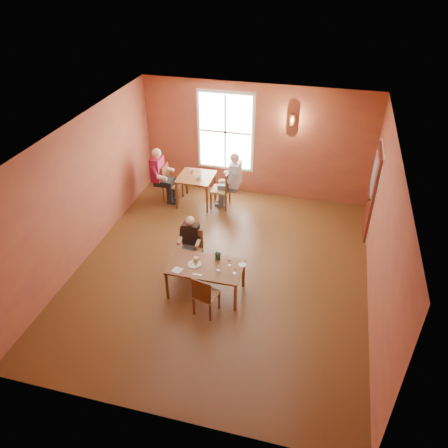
% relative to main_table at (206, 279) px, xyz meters
% --- Properties ---
extents(ground, '(6.00, 7.00, 0.01)m').
position_rel_main_table_xyz_m(ground, '(0.12, 0.74, -0.33)').
color(ground, brown).
rests_on(ground, ground).
extents(wall_back, '(6.00, 0.04, 3.00)m').
position_rel_main_table_xyz_m(wall_back, '(0.12, 4.24, 1.17)').
color(wall_back, brown).
rests_on(wall_back, ground).
extents(wall_front, '(6.00, 0.04, 3.00)m').
position_rel_main_table_xyz_m(wall_front, '(0.12, -2.76, 1.17)').
color(wall_front, brown).
rests_on(wall_front, ground).
extents(wall_left, '(0.04, 7.00, 3.00)m').
position_rel_main_table_xyz_m(wall_left, '(-2.88, 0.74, 1.17)').
color(wall_left, brown).
rests_on(wall_left, ground).
extents(wall_right, '(0.04, 7.00, 3.00)m').
position_rel_main_table_xyz_m(wall_right, '(3.12, 0.74, 1.17)').
color(wall_right, brown).
rests_on(wall_right, ground).
extents(ceiling, '(6.00, 7.00, 0.04)m').
position_rel_main_table_xyz_m(ceiling, '(0.12, 0.74, 2.67)').
color(ceiling, white).
rests_on(ceiling, wall_back).
extents(window, '(1.36, 0.10, 1.96)m').
position_rel_main_table_xyz_m(window, '(-0.68, 4.19, 1.37)').
color(window, white).
rests_on(window, wall_back).
extents(door, '(0.12, 1.04, 2.10)m').
position_rel_main_table_xyz_m(door, '(3.06, 3.04, 0.72)').
color(door, maroon).
rests_on(door, ground).
extents(wall_sconce, '(0.16, 0.16, 0.28)m').
position_rel_main_table_xyz_m(wall_sconce, '(1.02, 4.14, 1.87)').
color(wall_sconce, brown).
rests_on(wall_sconce, wall_back).
extents(main_table, '(1.43, 0.80, 0.67)m').
position_rel_main_table_xyz_m(main_table, '(0.00, 0.00, 0.00)').
color(main_table, brown).
rests_on(main_table, ground).
extents(chair_diner_main, '(0.39, 0.39, 0.89)m').
position_rel_main_table_xyz_m(chair_diner_main, '(-0.50, 0.65, 0.11)').
color(chair_diner_main, '#4E2913').
rests_on(chair_diner_main, ground).
extents(diner_main, '(0.45, 0.45, 1.12)m').
position_rel_main_table_xyz_m(diner_main, '(-0.50, 0.62, 0.22)').
color(diner_main, black).
rests_on(diner_main, ground).
extents(chair_empty, '(0.46, 0.46, 0.87)m').
position_rel_main_table_xyz_m(chair_empty, '(0.16, -0.51, 0.10)').
color(chair_empty, '#522718').
rests_on(chair_empty, ground).
extents(plate_food, '(0.31, 0.31, 0.03)m').
position_rel_main_table_xyz_m(plate_food, '(-0.22, -0.02, 0.35)').
color(plate_food, white).
rests_on(plate_food, main_table).
extents(sandwich, '(0.09, 0.09, 0.10)m').
position_rel_main_table_xyz_m(sandwich, '(-0.20, 0.06, 0.38)').
color(sandwich, tan).
rests_on(sandwich, main_table).
extents(goblet_a, '(0.09, 0.09, 0.18)m').
position_rel_main_table_xyz_m(goblet_a, '(0.45, 0.06, 0.42)').
color(goblet_a, white).
rests_on(goblet_a, main_table).
extents(goblet_b, '(0.08, 0.08, 0.16)m').
position_rel_main_table_xyz_m(goblet_b, '(0.60, -0.14, 0.42)').
color(goblet_b, white).
rests_on(goblet_b, main_table).
extents(goblet_c, '(0.09, 0.09, 0.17)m').
position_rel_main_table_xyz_m(goblet_c, '(0.29, -0.14, 0.42)').
color(goblet_c, white).
rests_on(goblet_c, main_table).
extents(menu_stand, '(0.11, 0.08, 0.17)m').
position_rel_main_table_xyz_m(menu_stand, '(0.18, 0.24, 0.42)').
color(menu_stand, '#21402A').
rests_on(menu_stand, main_table).
extents(knife, '(0.19, 0.02, 0.00)m').
position_rel_main_table_xyz_m(knife, '(-0.07, -0.29, 0.34)').
color(knife, silver).
rests_on(knife, main_table).
extents(napkin, '(0.20, 0.20, 0.01)m').
position_rel_main_table_xyz_m(napkin, '(-0.49, -0.26, 0.34)').
color(napkin, silver).
rests_on(napkin, main_table).
extents(side_plate, '(0.19, 0.19, 0.01)m').
position_rel_main_table_xyz_m(side_plate, '(0.68, 0.20, 0.34)').
color(side_plate, silver).
rests_on(side_plate, main_table).
extents(second_table, '(0.89, 0.89, 0.79)m').
position_rel_main_table_xyz_m(second_table, '(-1.23, 3.30, 0.06)').
color(second_table, brown).
rests_on(second_table, ground).
extents(chair_diner_white, '(0.45, 0.45, 1.01)m').
position_rel_main_table_xyz_m(chair_diner_white, '(-0.58, 3.30, 0.17)').
color(chair_diner_white, '#44270E').
rests_on(chair_diner_white, ground).
extents(diner_white, '(0.58, 0.58, 1.44)m').
position_rel_main_table_xyz_m(diner_white, '(-0.55, 3.30, 0.39)').
color(diner_white, white).
rests_on(diner_white, ground).
extents(chair_diner_maroon, '(0.44, 0.44, 0.99)m').
position_rel_main_table_xyz_m(chair_diner_maroon, '(-1.88, 3.30, 0.16)').
color(chair_diner_maroon, '#59311B').
rests_on(chair_diner_maroon, ground).
extents(diner_maroon, '(0.57, 0.57, 1.43)m').
position_rel_main_table_xyz_m(diner_maroon, '(-1.91, 3.30, 0.38)').
color(diner_maroon, maroon).
rests_on(diner_maroon, ground).
extents(cup_a, '(0.13, 0.13, 0.10)m').
position_rel_main_table_xyz_m(cup_a, '(-1.11, 3.17, 0.50)').
color(cup_a, silver).
rests_on(cup_a, second_table).
extents(cup_b, '(0.12, 0.12, 0.10)m').
position_rel_main_table_xyz_m(cup_b, '(-1.38, 3.45, 0.50)').
color(cup_b, white).
rests_on(cup_b, second_table).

